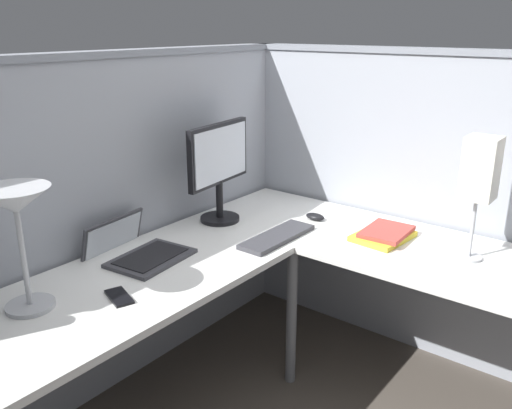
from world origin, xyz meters
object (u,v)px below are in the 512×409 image
(laptop, at_px, (134,250))
(cell_phone, at_px, (119,297))
(monitor, at_px, (219,165))
(computer_mouse, at_px, (315,217))
(keyboard, at_px, (277,237))
(book_stack, at_px, (384,234))
(desk_lamp_dome, at_px, (16,211))
(desk_lamp_paper, at_px, (480,172))

(laptop, bearing_deg, cell_phone, -138.12)
(monitor, height_order, laptop, monitor)
(computer_mouse, bearing_deg, laptop, 156.10)
(keyboard, xyz_separation_m, book_stack, (0.31, -0.39, 0.01))
(monitor, xyz_separation_m, keyboard, (-0.03, -0.38, -0.28))
(desk_lamp_dome, xyz_separation_m, cell_phone, (0.24, -0.19, -0.36))
(laptop, xyz_separation_m, computer_mouse, (0.87, -0.38, -0.01))
(laptop, xyz_separation_m, cell_phone, (-0.29, -0.26, -0.02))
(book_stack, bearing_deg, computer_mouse, 87.32)
(laptop, bearing_deg, desk_lamp_paper, -53.44)
(keyboard, bearing_deg, laptop, 144.82)
(computer_mouse, height_order, book_stack, book_stack)
(keyboard, bearing_deg, computer_mouse, 0.21)
(keyboard, bearing_deg, cell_phone, 171.95)
(keyboard, height_order, computer_mouse, computer_mouse)
(computer_mouse, bearing_deg, keyboard, 179.78)
(monitor, height_order, computer_mouse, monitor)
(computer_mouse, distance_m, desk_lamp_paper, 0.86)
(monitor, bearing_deg, laptop, 179.56)
(laptop, distance_m, book_stack, 1.15)
(laptop, distance_m, computer_mouse, 0.95)
(laptop, relative_size, cell_phone, 2.89)
(monitor, xyz_separation_m, cell_phone, (-0.85, -0.26, -0.29))
(computer_mouse, bearing_deg, cell_phone, 173.87)
(desk_lamp_dome, height_order, book_stack, desk_lamp_dome)
(desk_lamp_dome, distance_m, cell_phone, 0.47)
(keyboard, height_order, book_stack, book_stack)
(laptop, bearing_deg, monitor, -0.44)
(desk_lamp_dome, height_order, cell_phone, desk_lamp_dome)
(keyboard, xyz_separation_m, desk_lamp_paper, (0.33, -0.78, 0.37))
(cell_phone, height_order, book_stack, book_stack)
(desk_lamp_dome, bearing_deg, computer_mouse, -12.77)
(monitor, distance_m, keyboard, 0.47)
(cell_phone, height_order, desk_lamp_paper, desk_lamp_paper)
(laptop, height_order, desk_lamp_dome, desk_lamp_dome)
(cell_phone, bearing_deg, monitor, 36.17)
(desk_lamp_paper, bearing_deg, book_stack, 91.97)
(desk_lamp_paper, bearing_deg, desk_lamp_dome, 141.79)
(laptop, height_order, keyboard, laptop)
(laptop, relative_size, book_stack, 1.39)
(computer_mouse, height_order, desk_lamp_dome, desk_lamp_dome)
(desk_lamp_dome, xyz_separation_m, desk_lamp_paper, (1.39, -1.09, 0.02))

